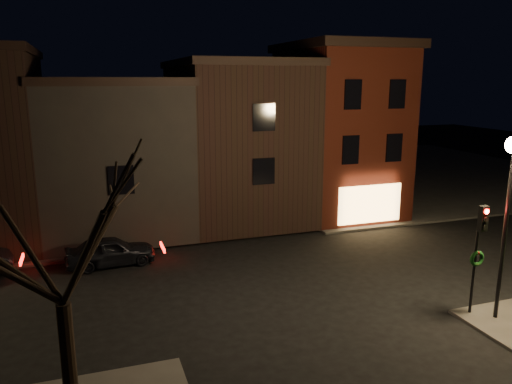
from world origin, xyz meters
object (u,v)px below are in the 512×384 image
at_px(parked_car_a, 111,251).
at_px(traffic_signal, 479,243).
at_px(street_lamp_near, 511,178).
at_px(bare_tree_left, 55,215).

bearing_deg(parked_car_a, traffic_signal, -132.68).
relative_size(street_lamp_near, parked_car_a, 1.62).
relative_size(street_lamp_near, traffic_signal, 1.60).
xyz_separation_m(street_lamp_near, traffic_signal, (-0.60, 0.49, -2.37)).
bearing_deg(bare_tree_left, traffic_signal, 6.26).
xyz_separation_m(street_lamp_near, bare_tree_left, (-14.20, -1.00, 0.25)).
xyz_separation_m(bare_tree_left, parked_car_a, (1.50, 11.09, -4.75)).
distance_m(street_lamp_near, bare_tree_left, 14.24).
relative_size(bare_tree_left, parked_car_a, 1.87).
distance_m(traffic_signal, bare_tree_left, 13.93).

